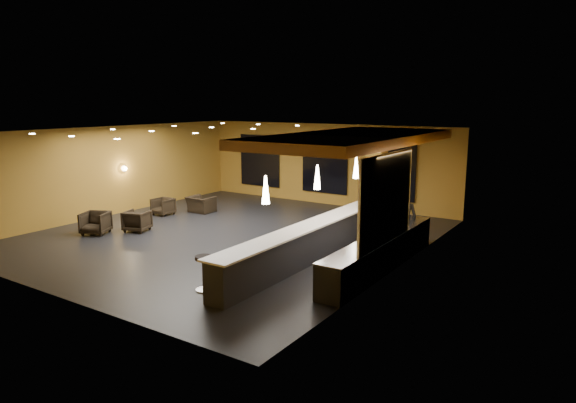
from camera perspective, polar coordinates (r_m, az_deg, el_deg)
The scene contains 34 objects.
floor at distance 17.51m, azimuth -6.40°, elevation -3.91°, with size 12.00×13.00×0.10m, color black.
ceiling at distance 16.93m, azimuth -6.66°, elevation 7.94°, with size 12.00×13.00×0.10m, color black.
wall_back at distance 22.50m, azimuth 4.23°, elevation 4.16°, with size 12.00×0.10×3.50m, color #A27324.
wall_front at distance 12.90m, azimuth -25.47°, elevation -2.16°, with size 12.00×0.10×3.50m, color #A27324.
wall_left at distance 21.48m, azimuth -19.05°, elevation 3.25°, with size 0.10×13.00×3.50m, color #A27324.
wall_right at distance 14.09m, azimuth 12.74°, elevation -0.28°, with size 0.10×13.00×3.50m, color #A27324.
wood_soffit at distance 15.60m, azimuth 7.22°, elevation 6.96°, with size 3.60×8.00×0.28m, color #B87435.
window_left at distance 24.30m, azimuth -3.15°, elevation 4.57°, with size 2.20×0.06×2.40m, color black.
window_center at distance 22.41m, azimuth 4.09°, elevation 4.01°, with size 2.20×0.06×2.40m, color black.
window_right at distance 21.12m, azimuth 11.21°, elevation 3.38°, with size 2.20×0.06×2.40m, color black.
tile_backsplash at distance 13.16m, azimuth 10.88°, elevation 0.10°, with size 0.06×3.20×2.40m, color white.
bar_counter at distance 14.52m, azimuth 2.20°, elevation -4.75°, with size 0.60×8.00×1.00m, color black.
bar_top at distance 14.39m, azimuth 2.21°, elevation -2.74°, with size 0.78×8.10×0.05m, color white.
prep_counter at distance 14.10m, azimuth 10.26°, elevation -5.71°, with size 0.70×6.00×0.86m, color black.
prep_top at distance 13.98m, azimuth 10.33°, elevation -3.93°, with size 0.72×6.00×0.03m, color silver.
wall_shelf_lower at distance 13.12m, azimuth 9.92°, elevation -1.69°, with size 0.30×1.50×0.03m, color silver.
wall_shelf_upper at distance 13.03m, azimuth 9.98°, elevation 0.24°, with size 0.30×1.50×0.03m, color silver.
column at distance 18.27m, azimuth 9.72°, elevation 2.41°, with size 0.60×0.60×3.50m, color brown.
wall_sconce at distance 21.65m, azimuth -17.74°, elevation 3.52°, with size 0.22×0.22×0.22m, color #FFE5B2.
pendant_0 at distance 12.48m, azimuth -2.50°, elevation 1.33°, with size 0.20×0.20×0.70m, color white.
pendant_1 at distance 14.55m, azimuth 3.27°, elevation 2.73°, with size 0.20×0.20×0.70m, color white.
pendant_2 at distance 16.75m, azimuth 7.58°, elevation 3.76°, with size 0.20×0.20×0.70m, color white.
staff_a at distance 16.47m, azimuth 9.41°, elevation -1.39°, with size 0.69×0.45×1.89m, color black.
staff_b at distance 16.88m, azimuth 11.13°, elevation -1.74°, with size 0.75×0.58×1.54m, color black.
staff_c at distance 16.48m, azimuth 12.63°, elevation -1.58°, with size 0.90×0.59×1.85m, color black.
armchair_a at distance 18.66m, azimuth -20.61°, elevation -2.24°, with size 0.82×0.85×0.77m, color black.
armchair_b at distance 18.62m, azimuth -16.41°, elevation -2.07°, with size 0.78×0.80×0.73m, color black.
armchair_c at distance 20.99m, azimuth -13.71°, elevation -0.54°, with size 0.72×0.74×0.68m, color black.
armchair_d at distance 21.18m, azimuth -9.63°, elevation -0.31°, with size 1.00×0.87×0.65m, color black.
bar_stool_0 at distance 12.48m, azimuth -9.31°, elevation -7.35°, with size 0.43×0.43×0.86m.
bar_stool_1 at distance 13.76m, azimuth -4.50°, elevation -5.76°, with size 0.38×0.38×0.75m.
bar_stool_2 at distance 14.83m, azimuth -0.58°, elevation -4.48°, with size 0.38×0.38×0.75m.
bar_stool_3 at distance 16.24m, azimuth 2.92°, elevation -3.04°, with size 0.39×0.39×0.78m.
bar_stool_4 at distance 17.67m, azimuth 5.63°, elevation -2.01°, with size 0.37×0.37×0.73m.
Camera 1 is at (10.85, -12.97, 4.48)m, focal length 32.00 mm.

